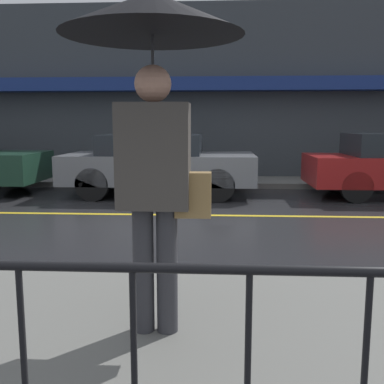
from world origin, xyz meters
The scene contains 8 objects.
ground_plane centered at (0.00, 0.00, 0.00)m, with size 80.00×80.00×0.00m, color #262628.
sidewalk_near centered at (0.00, -4.81, 0.06)m, with size 28.00×3.10×0.13m.
sidewalk_far centered at (0.00, 4.06, 0.06)m, with size 28.00×1.60×0.13m.
lane_marking centered at (0.00, 0.00, 0.00)m, with size 25.20×0.12×0.01m.
building_storefront centered at (0.00, 4.98, 2.40)m, with size 28.00×0.85×4.77m.
railing_foreground centered at (0.00, -6.11, 0.74)m, with size 12.00×0.04×0.96m.
pedestrian centered at (0.07, -4.63, 1.94)m, with size 1.18×1.18×2.25m.
car_grey centered at (-0.82, 2.21, 0.71)m, with size 4.12×1.92×1.33m.
Camera 1 is at (0.49, -7.57, 1.56)m, focal length 42.00 mm.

